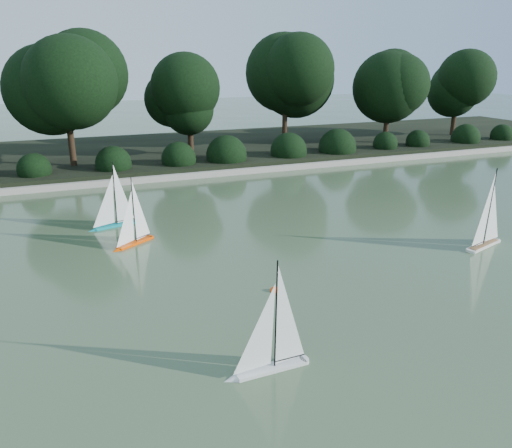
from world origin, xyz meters
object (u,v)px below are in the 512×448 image
object	(u,v)px
sailboat_orange	(131,234)
sailboat_teal	(111,217)
race_buoy	(274,291)
sailboat_white_b	(488,233)
sailboat_white_a	(265,354)

from	to	relation	value
sailboat_orange	sailboat_teal	bearing A→B (deg)	100.97
sailboat_teal	race_buoy	world-z (taller)	sailboat_teal
sailboat_white_b	sailboat_teal	xyz separation A→B (m)	(-6.88, 3.96, -0.02)
sailboat_teal	race_buoy	size ratio (longest dim) A/B	10.57
sailboat_white_a	race_buoy	distance (m)	2.20
sailboat_white_b	sailboat_orange	bearing A→B (deg)	158.16
sailboat_teal	sailboat_orange	bearing A→B (deg)	-79.03
race_buoy	sailboat_white_a	bearing A→B (deg)	-116.62
sailboat_white_a	sailboat_orange	bearing A→B (deg)	99.76
sailboat_white_b	race_buoy	size ratio (longest dim) A/B	11.58
sailboat_orange	sailboat_teal	xyz separation A→B (m)	(-0.25, 1.31, 0.02)
race_buoy	sailboat_orange	bearing A→B (deg)	121.51
sailboat_white_a	sailboat_teal	size ratio (longest dim) A/B	0.98
sailboat_orange	sailboat_white_a	bearing A→B (deg)	-80.24
sailboat_white_b	sailboat_orange	xyz separation A→B (m)	(-6.63, 2.66, -0.04)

